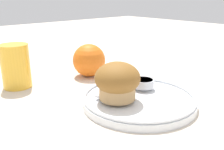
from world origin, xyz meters
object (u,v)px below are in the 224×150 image
at_px(butter_knife, 128,85).
at_px(juice_glass, 16,66).
at_px(muffin, 117,81).
at_px(orange_fruit, 89,60).

relative_size(butter_knife, juice_glass, 1.76).
distance_m(muffin, butter_knife, 0.08).
distance_m(muffin, juice_glass, 0.26).
bearing_deg(juice_glass, butter_knife, -52.55).
xyz_separation_m(butter_knife, orange_fruit, (0.02, 0.16, 0.02)).
height_order(muffin, butter_knife, muffin).
distance_m(butter_knife, orange_fruit, 0.17).
xyz_separation_m(muffin, juice_glass, (-0.10, 0.25, -0.00)).
height_order(muffin, juice_glass, juice_glass).
bearing_deg(muffin, juice_glass, 111.84).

